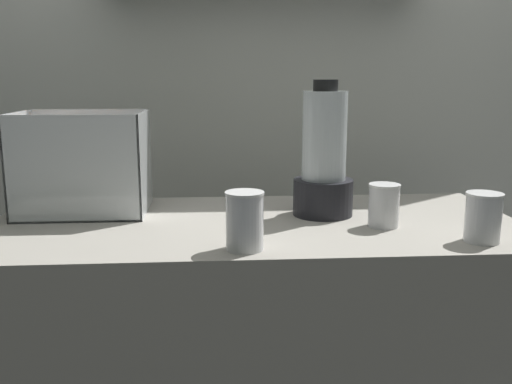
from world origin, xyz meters
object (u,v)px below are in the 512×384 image
juice_cup_orange_middle (483,220)px  blender_pitcher (324,162)px  carrot_display_bin (81,182)px  juice_cup_carrot_far_left (245,224)px  juice_cup_carrot_left (384,207)px

juice_cup_orange_middle → blender_pitcher: bearing=138.5°
carrot_display_bin → juice_cup_carrot_far_left: size_ratio=2.67×
blender_pitcher → juice_cup_carrot_left: 0.21m
blender_pitcher → juice_cup_carrot_far_left: (-0.23, -0.31, -0.09)m
carrot_display_bin → juice_cup_carrot_far_left: carrot_display_bin is taller
carrot_display_bin → blender_pitcher: blender_pitcher is taller
juice_cup_orange_middle → carrot_display_bin: bearing=159.7°
juice_cup_carrot_left → juice_cup_carrot_far_left: bearing=-155.0°
blender_pitcher → juice_cup_orange_middle: size_ratio=3.19×
carrot_display_bin → blender_pitcher: (0.67, -0.08, 0.06)m
carrot_display_bin → juice_cup_carrot_far_left: bearing=-41.4°
carrot_display_bin → juice_cup_orange_middle: size_ratio=3.02×
juice_cup_carrot_left → juice_cup_orange_middle: (0.19, -0.15, 0.00)m
blender_pitcher → juice_cup_orange_middle: (0.32, -0.28, -0.10)m
juice_cup_carrot_far_left → juice_cup_carrot_left: juice_cup_carrot_far_left is taller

